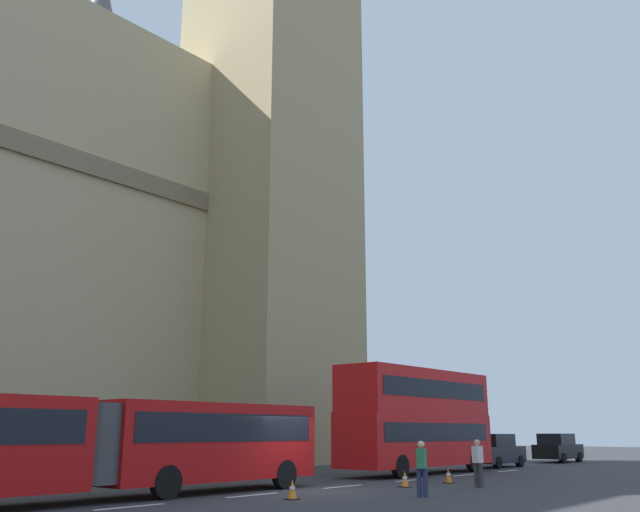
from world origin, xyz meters
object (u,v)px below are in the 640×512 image
Objects in this scene: sedan_trailing at (558,448)px; pedestrian_by_kerb at (478,461)px; traffic_cone_middle at (405,479)px; pedestrian_near_cones at (422,467)px; double_decker_bus at (417,416)px; traffic_cone_east at (448,476)px; traffic_cone_west at (292,490)px; sedan_lead at (495,451)px; articulated_bus at (86,440)px.

sedan_trailing is 23.38m from pedestrian_by_kerb.
pedestrian_near_cones reaches higher than traffic_cone_middle.
traffic_cone_east is at bearing -136.38° from double_decker_bus.
pedestrian_by_kerb reaches higher than traffic_cone_west.
sedan_trailing is 21.79m from traffic_cone_east.
sedan_lead is at bearing 178.89° from sedan_trailing.
traffic_cone_east is at bearing -3.13° from traffic_cone_middle.
double_decker_bus is at bearing 43.62° from traffic_cone_east.
traffic_cone_west is 9.00m from traffic_cone_east.
traffic_cone_west is (-30.41, -3.91, -0.63)m from sedan_trailing.
articulated_bus is at bearing 160.16° from traffic_cone_middle.
sedan_lead is 15.07m from pedestrian_by_kerb.
pedestrian_by_kerb is at bearing -155.86° from sedan_lead.
pedestrian_near_cones is (7.80, -6.51, -0.83)m from articulated_bus.
traffic_cone_middle is (-24.27, -3.88, -0.63)m from sedan_trailing.
traffic_cone_middle is 2.77m from pedestrian_by_kerb.
articulated_bus is 26.22m from sedan_lead.
traffic_cone_east is 0.34× the size of pedestrian_by_kerb.
pedestrian_near_cones reaches higher than traffic_cone_east.
traffic_cone_middle is at bearing 41.31° from pedestrian_near_cones.
double_decker_bus reaches higher than traffic_cone_west.
sedan_trailing is (35.05, -0.01, -0.83)m from articulated_bus.
sedan_lead is at bearing 19.93° from pedestrian_near_cones.
pedestrian_near_cones is (-18.41, -6.67, -0.00)m from sedan_lead.
traffic_cone_middle is at bearing -170.91° from sedan_trailing.
pedestrian_near_cones is at bearing -160.07° from sedan_lead.
articulated_bus is 30.25× the size of traffic_cone_middle.
traffic_cone_east is 2.38m from pedestrian_by_kerb.
sedan_lead and sedan_trailing have the same top height.
pedestrian_near_cones is (-10.10, -6.51, -1.80)m from double_decker_bus.
traffic_cone_middle is 0.34× the size of pedestrian_near_cones.
traffic_cone_east is at bearing -16.51° from articulated_bus.
traffic_cone_east is 6.38m from pedestrian_near_cones.
articulated_bus is 3.99× the size of sedan_lead.
sedan_lead reaches higher than pedestrian_near_cones.
sedan_lead is 2.60× the size of pedestrian_by_kerb.
sedan_lead is at bearing 18.53° from traffic_cone_east.
pedestrian_by_kerb reaches higher than traffic_cone_east.
double_decker_bus is 17.67× the size of traffic_cone_middle.
traffic_cone_west is 4.13m from pedestrian_near_cones.
pedestrian_near_cones is at bearing -39.44° from traffic_cone_west.
double_decker_bus is 6.07× the size of pedestrian_near_cones.
traffic_cone_middle is at bearing 128.38° from pedestrian_by_kerb.
sedan_lead reaches higher than pedestrian_by_kerb.
pedestrian_by_kerb is at bearing -14.94° from traffic_cone_west.
traffic_cone_west and traffic_cone_middle have the same top height.
pedestrian_near_cones is 1.00× the size of pedestrian_by_kerb.
traffic_cone_west is at bearing 179.18° from traffic_cone_east.
pedestrian_near_cones is at bearing -147.18° from double_decker_bus.
traffic_cone_middle is (-7.12, -3.89, -2.43)m from double_decker_bus.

